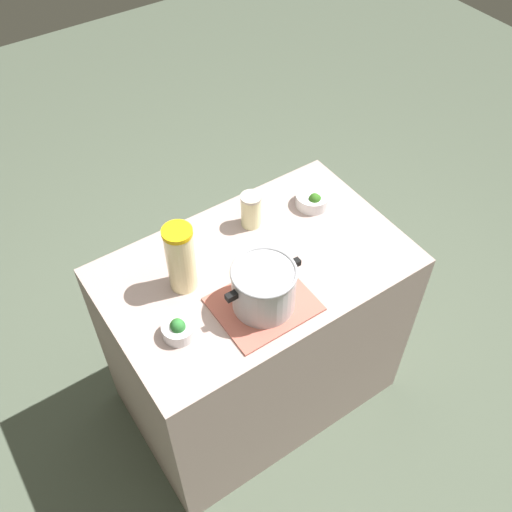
% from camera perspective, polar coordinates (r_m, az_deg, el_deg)
% --- Properties ---
extents(ground_plane, '(8.00, 8.00, 0.00)m').
position_cam_1_polar(ground_plane, '(2.92, 0.00, -12.79)').
color(ground_plane, '#4C5645').
extents(counter_slab, '(1.15, 0.72, 0.92)m').
position_cam_1_polar(counter_slab, '(2.53, 0.00, -7.72)').
color(counter_slab, '#A68E86').
rests_on(counter_slab, ground_plane).
extents(dish_cloth, '(0.34, 0.28, 0.01)m').
position_cam_1_polar(dish_cloth, '(2.05, 0.74, -4.73)').
color(dish_cloth, '#AF5C4D').
rests_on(dish_cloth, counter_slab).
extents(cooking_pot, '(0.30, 0.23, 0.18)m').
position_cam_1_polar(cooking_pot, '(1.97, 0.76, -3.06)').
color(cooking_pot, '#B7B7BC').
rests_on(cooking_pot, dish_cloth).
extents(lemonade_pitcher, '(0.11, 0.11, 0.28)m').
position_cam_1_polar(lemonade_pitcher, '(2.02, -7.39, -0.23)').
color(lemonade_pitcher, '#F6E3A4').
rests_on(lemonade_pitcher, counter_slab).
extents(mason_jar, '(0.08, 0.08, 0.15)m').
position_cam_1_polar(mason_jar, '(2.26, -0.49, 4.52)').
color(mason_jar, beige).
rests_on(mason_jar, counter_slab).
extents(broccoli_bowl_front, '(0.14, 0.14, 0.08)m').
position_cam_1_polar(broccoli_bowl_front, '(2.38, 5.61, 5.55)').
color(broccoli_bowl_front, silver).
rests_on(broccoli_bowl_front, counter_slab).
extents(broccoli_bowl_center, '(0.11, 0.11, 0.08)m').
position_cam_1_polar(broccoli_bowl_center, '(1.97, -7.60, -7.06)').
color(broccoli_bowl_center, silver).
rests_on(broccoli_bowl_center, counter_slab).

